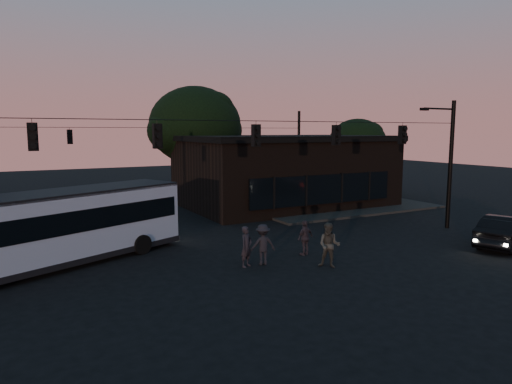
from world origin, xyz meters
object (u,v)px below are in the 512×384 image
pedestrian_d (263,244)px  pedestrian_b (329,245)px  bus (57,225)px  pedestrian_c (305,238)px  building (284,170)px  car (506,231)px  pedestrian_a (246,247)px

pedestrian_d → pedestrian_b: bearing=152.6°
bus → pedestrian_d: 8.80m
pedestrian_c → pedestrian_d: size_ratio=0.93×
pedestrian_c → pedestrian_d: bearing=-6.4°
bus → pedestrian_c: bearing=-42.7°
building → pedestrian_c: (-6.88, -12.87, -1.88)m
bus → car: bearing=-43.1°
car → pedestrian_d: pedestrian_d is taller
pedestrian_c → car: bearing=144.7°
pedestrian_b → pedestrian_a: bearing=-162.9°
car → pedestrian_c: size_ratio=2.92×
pedestrian_b → pedestrian_d: bearing=-169.9°
pedestrian_c → pedestrian_b: bearing=68.8°
bus → car: 21.19m
bus → pedestrian_c: 10.93m
pedestrian_a → pedestrian_b: 3.51m
building → pedestrian_a: size_ratio=8.78×
bus → pedestrian_b: bus is taller
building → car: 16.73m
pedestrian_d → building: bearing=-115.6°
pedestrian_a → bus: bearing=121.9°
bus → pedestrian_d: size_ratio=6.50×
car → pedestrian_b: (-9.87, 1.42, 0.16)m
pedestrian_b → pedestrian_c: size_ratio=1.16×
pedestrian_a → pedestrian_b: pedestrian_b is taller
building → car: size_ratio=3.19×
car → pedestrian_c: 10.28m
building → pedestrian_c: bearing=-118.1°
bus → pedestrian_b: bearing=-53.0°
pedestrian_c → building: bearing=-133.4°
bus → car: size_ratio=2.39×
pedestrian_c → pedestrian_d: 2.52m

